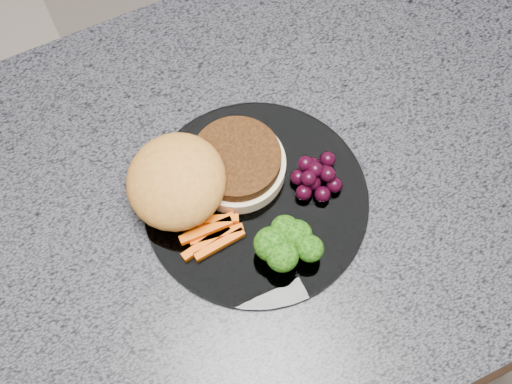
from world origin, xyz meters
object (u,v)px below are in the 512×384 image
burger (198,177)px  island_cabinet (196,326)px  grape_bunch (316,176)px  plate (256,200)px

burger → island_cabinet: bearing=-174.2°
island_cabinet → grape_bunch: bearing=-8.6°
burger → plate: bearing=-58.7°
plate → burger: size_ratio=1.19×
island_cabinet → plate: plate is taller
plate → grape_bunch: (0.07, -0.01, 0.02)m
burger → grape_bunch: bearing=-41.9°
island_cabinet → burger: 0.51m
island_cabinet → grape_bunch: size_ratio=18.92×
plate → burger: 0.07m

